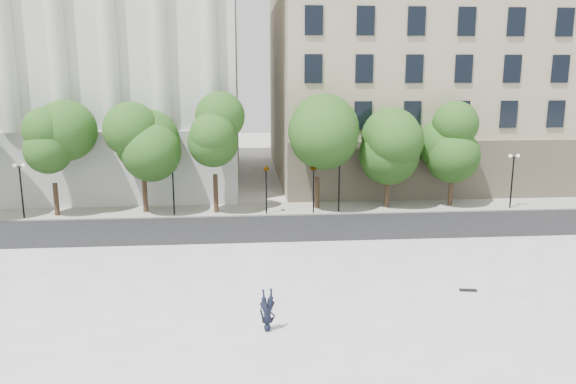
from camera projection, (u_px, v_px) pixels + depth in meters
name	position (u px, v px, depth m)	size (l,w,h in m)	color
ground	(292.00, 371.00, 20.06)	(160.00, 160.00, 0.00)	#B8B6AE
plaza	(285.00, 328.00, 22.94)	(44.00, 22.00, 0.45)	white
street	(268.00, 231.00, 37.60)	(60.00, 8.00, 0.02)	black
far_sidewalk	(264.00, 209.00, 43.43)	(60.00, 4.00, 0.12)	#A3A096
building_west	(79.00, 46.00, 53.56)	(31.50, 27.65, 25.60)	beige
building_east	(453.00, 65.00, 57.26)	(36.00, 26.15, 23.00)	tan
traffic_light_west	(266.00, 165.00, 41.00)	(0.73, 1.97, 4.27)	black
traffic_light_east	(314.00, 165.00, 41.30)	(1.07, 1.87, 4.25)	black
person_lying	(268.00, 325.00, 22.13)	(0.63, 0.41, 1.72)	black
skateboard	(468.00, 290.00, 26.18)	(0.79, 0.20, 0.08)	black
street_trees	(245.00, 146.00, 41.79)	(39.92, 5.11, 7.69)	#382619
lamp_posts	(269.00, 176.00, 41.49)	(37.41, 0.28, 4.33)	black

